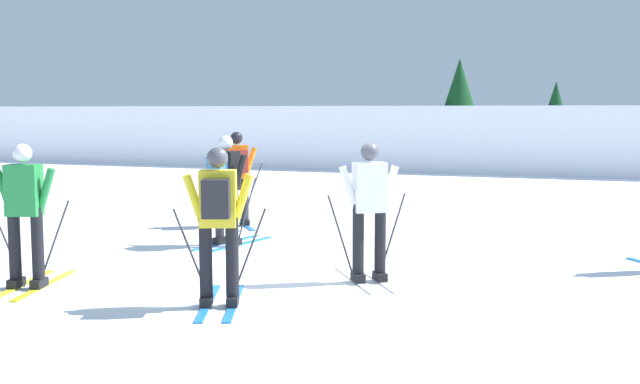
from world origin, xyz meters
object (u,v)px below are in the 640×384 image
(skier_orange, at_px, (237,174))
(conifer_far_left, at_px, (459,105))
(skier_yellow, at_px, (218,219))
(skier_green, at_px, (25,212))
(skier_black, at_px, (225,185))
(skier_white, at_px, (369,208))
(conifer_far_right, at_px, (555,115))

(skier_orange, distance_m, conifer_far_left, 15.99)
(conifer_far_left, bearing_deg, skier_yellow, -86.85)
(skier_green, xyz_separation_m, skier_orange, (0.17, 5.23, 0.04))
(skier_black, bearing_deg, skier_white, -30.82)
(skier_green, height_order, conifer_far_right, conifer_far_right)
(skier_white, xyz_separation_m, skier_yellow, (-1.15, -1.70, 0.04))
(skier_black, xyz_separation_m, skier_orange, (-0.72, 1.86, 0.00))
(skier_white, bearing_deg, conifer_far_right, 86.97)
(skier_yellow, bearing_deg, skier_green, 179.75)
(skier_black, height_order, skier_white, same)
(skier_white, bearing_deg, skier_black, 149.18)
(skier_white, relative_size, skier_orange, 1.00)
(skier_green, height_order, skier_orange, same)
(skier_orange, relative_size, conifer_far_left, 0.43)
(skier_yellow, xyz_separation_m, conifer_far_right, (2.20, 21.54, 0.96))
(skier_yellow, distance_m, conifer_far_left, 21.20)
(skier_green, relative_size, skier_yellow, 1.00)
(skier_white, bearing_deg, skier_yellow, -124.05)
(skier_green, distance_m, skier_white, 4.06)
(skier_white, xyz_separation_m, conifer_far_left, (-2.32, 19.42, 1.37))
(skier_green, xyz_separation_m, skier_black, (0.89, 3.36, 0.04))
(skier_orange, bearing_deg, conifer_far_left, 85.68)
(skier_orange, height_order, conifer_far_right, conifer_far_right)
(skier_white, relative_size, skier_yellow, 1.00)
(skier_black, height_order, conifer_far_right, conifer_far_right)
(skier_green, relative_size, skier_black, 1.00)
(skier_black, distance_m, skier_orange, 1.99)
(skier_black, bearing_deg, conifer_far_left, 88.44)
(skier_orange, xyz_separation_m, conifer_far_right, (4.57, 16.30, 0.96))
(skier_yellow, bearing_deg, skier_orange, 114.29)
(skier_black, xyz_separation_m, skier_white, (2.80, -1.67, -0.04))
(skier_green, xyz_separation_m, conifer_far_right, (4.74, 21.53, 1.00))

